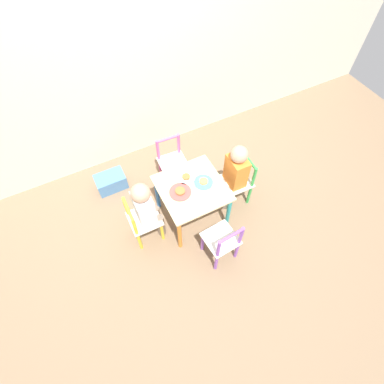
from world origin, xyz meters
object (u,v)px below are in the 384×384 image
storage_bin (111,182)px  plate_back (186,177)px  chair_yellow (142,221)px  kids_table (192,192)px  chair_green (238,182)px  chair_pink (172,163)px  child_right (234,172)px  child_left (146,207)px  chair_purple (222,242)px  plate_right (204,182)px  plate_left (180,192)px

storage_bin → plate_back: bearing=-44.5°
chair_yellow → kids_table: bearing=-90.0°
chair_yellow → chair_green: 0.95m
chair_pink → plate_back: 0.42m
child_right → chair_green: bearing=90.0°
child_left → chair_purple: bearing=-136.1°
chair_yellow → chair_purple: (0.51, -0.48, 0.00)m
chair_pink → child_left: (-0.44, -0.47, 0.18)m
kids_table → chair_purple: size_ratio=1.04×
kids_table → plate_right: size_ratio=3.33×
storage_bin → plate_right: bearing=-44.6°
chair_purple → plate_back: size_ratio=3.47×
kids_table → plate_back: plate_back is taller
kids_table → child_left: (-0.42, 0.01, 0.05)m
kids_table → plate_right: bearing=0.0°
chair_purple → plate_left: (-0.15, 0.48, 0.21)m
plate_right → storage_bin: bearing=135.4°
plate_right → storage_bin: plate_right is taller
plate_left → storage_bin: plate_left is taller
chair_pink → plate_back: (-0.03, -0.37, 0.21)m
chair_green → child_right: (-0.06, 0.00, 0.18)m
chair_purple → child_right: bearing=-133.4°
child_left → plate_left: child_left is taller
chair_green → plate_right: chair_green is taller
kids_table → chair_green: bearing=-1.4°
child_left → plate_back: bearing=-75.0°
chair_purple → plate_back: (-0.04, 0.59, 0.21)m
child_right → storage_bin: 1.26m
kids_table → plate_left: (-0.11, 0.00, 0.08)m
child_left → plate_right: size_ratio=4.47×
chair_yellow → chair_purple: size_ratio=1.00×
chair_green → child_right: child_right is taller
chair_pink → plate_right: (0.08, -0.48, 0.21)m
plate_left → plate_back: size_ratio=1.22×
plate_right → plate_back: same height
kids_table → chair_green: (0.48, -0.01, -0.13)m
plate_right → child_right: bearing=-1.9°
chair_pink → plate_right: bearing=-76.8°
chair_green → storage_bin: chair_green is taller
storage_bin → kids_table: bearing=-49.6°
chair_pink → storage_bin: chair_pink is taller
child_right → plate_back: child_right is taller
chair_yellow → storage_bin: size_ratio=1.81×
child_left → chair_yellow: bearing=90.0°
chair_green → child_left: bearing=-89.7°
chair_pink → storage_bin: (-0.60, 0.20, -0.18)m
chair_yellow → storage_bin: chair_yellow is taller
plate_right → plate_left: bearing=180.0°
kids_table → chair_yellow: size_ratio=1.04×
chair_purple → storage_bin: 1.32m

